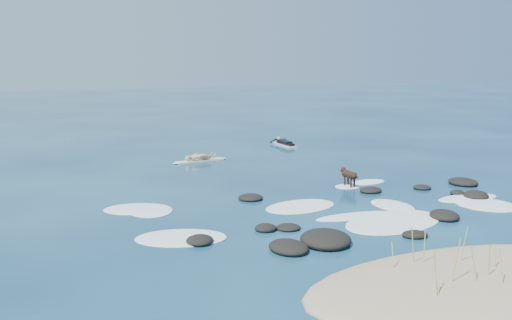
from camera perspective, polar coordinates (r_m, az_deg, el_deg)
name	(u,v)px	position (r m, az deg, el deg)	size (l,w,h in m)	color
ground	(319,201)	(20.94, 6.27, -4.08)	(160.00, 160.00, 0.00)	#0A2642
sand_dune	(481,282)	(14.50, 21.55, -11.30)	(9.00, 4.40, 0.60)	#9E8966
dune_grass	(474,257)	(14.24, 20.95, -9.05)	(3.63, 1.97, 1.15)	#98AE54
reef_rocks	(369,215)	(18.97, 11.22, -5.44)	(13.23, 7.13, 0.47)	black
breaking_foam	(330,211)	(19.55, 7.39, -5.10)	(14.36, 7.56, 0.12)	white
standing_surfer_rig	(200,148)	(28.62, -5.65, 1.16)	(2.97, 0.99, 1.70)	beige
paddling_surfer_rig	(284,143)	(33.92, 2.82, 1.71)	(1.09, 2.43, 0.42)	white
dog	(349,175)	(23.18, 9.26, -1.45)	(0.37, 1.23, 0.78)	black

